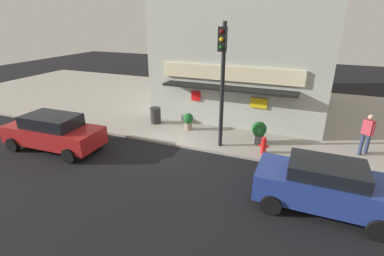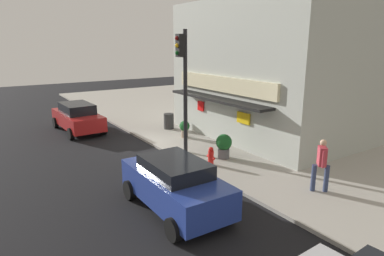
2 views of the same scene
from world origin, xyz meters
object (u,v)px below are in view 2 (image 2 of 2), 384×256
(potted_plant_by_window, at_px, (185,128))
(parked_car_red, at_px, (78,117))
(potted_plant_by_doorway, at_px, (224,145))
(pedestrian, at_px, (321,163))
(traffic_light, at_px, (183,76))
(fire_hydrant, at_px, (211,156))
(trash_can, at_px, (169,121))
(parked_car_blue, at_px, (175,184))

(potted_plant_by_window, height_order, parked_car_red, parked_car_red)
(potted_plant_by_doorway, bearing_deg, pedestrian, 7.33)
(potted_plant_by_doorway, xyz_separation_m, parked_car_red, (-8.62, -3.89, 0.12))
(traffic_light, xyz_separation_m, potted_plant_by_window, (-2.15, 1.39, -2.96))
(fire_hydrant, height_order, potted_plant_by_doorway, potted_plant_by_doorway)
(potted_plant_by_doorway, bearing_deg, trash_can, 174.48)
(potted_plant_by_doorway, distance_m, parked_car_red, 9.46)
(traffic_light, height_order, trash_can, traffic_light)
(potted_plant_by_doorway, xyz_separation_m, potted_plant_by_window, (-3.74, 0.34, -0.08))
(trash_can, xyz_separation_m, parked_car_red, (-2.80, -4.46, 0.27))
(traffic_light, bearing_deg, parked_car_red, -158.03)
(trash_can, xyz_separation_m, potted_plant_by_window, (2.09, -0.22, 0.07))
(trash_can, height_order, potted_plant_by_window, trash_can)
(trash_can, relative_size, parked_car_red, 0.19)
(potted_plant_by_window, bearing_deg, potted_plant_by_doorway, -5.21)
(potted_plant_by_doorway, bearing_deg, potted_plant_by_window, 174.79)
(pedestrian, relative_size, parked_car_blue, 0.44)
(traffic_light, xyz_separation_m, parked_car_blue, (4.28, -2.98, -2.74))
(traffic_light, distance_m, potted_plant_by_window, 3.91)
(traffic_light, bearing_deg, potted_plant_by_window, 147.05)
(potted_plant_by_window, bearing_deg, parked_car_red, -139.09)
(trash_can, bearing_deg, pedestrian, 0.04)
(traffic_light, bearing_deg, parked_car_blue, -34.86)
(trash_can, distance_m, pedestrian, 10.27)
(fire_hydrant, relative_size, parked_car_red, 0.17)
(potted_plant_by_doorway, distance_m, potted_plant_by_window, 3.75)
(fire_hydrant, distance_m, parked_car_red, 9.48)
(traffic_light, xyz_separation_m, potted_plant_by_doorway, (1.59, 1.05, -2.87))
(potted_plant_by_window, relative_size, parked_car_blue, 0.22)
(fire_hydrant, bearing_deg, pedestrian, 21.02)
(pedestrian, relative_size, potted_plant_by_doorway, 1.71)
(fire_hydrant, xyz_separation_m, parked_car_red, (-9.02, -2.91, 0.35))
(parked_car_red, distance_m, parked_car_blue, 11.31)
(potted_plant_by_doorway, relative_size, parked_car_red, 0.23)
(trash_can, distance_m, potted_plant_by_window, 2.10)
(trash_can, bearing_deg, fire_hydrant, -13.94)
(traffic_light, distance_m, trash_can, 5.45)
(pedestrian, bearing_deg, potted_plant_by_doorway, -172.67)
(fire_hydrant, xyz_separation_m, parked_car_blue, (2.30, -3.05, 0.36))
(potted_plant_by_window, bearing_deg, parked_car_blue, -34.23)
(potted_plant_by_doorway, bearing_deg, fire_hydrant, -68.06)
(pedestrian, bearing_deg, parked_car_red, -161.13)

